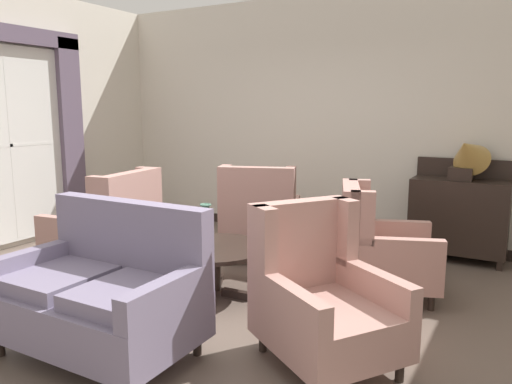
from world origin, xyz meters
The scene contains 14 objects.
ground centered at (0.00, 0.00, 0.00)m, with size 9.06×9.06×0.00m, color brown.
wall_back centered at (0.00, 2.74, 1.54)m, with size 6.63×0.08×3.07m, color silver.
wall_left centered at (-3.24, 0.82, 1.54)m, with size 0.08×3.83×3.07m, color silver.
baseboard_back centered at (0.00, 2.68, 0.06)m, with size 6.47×0.03×0.12m, color black.
window_with_curtains centered at (-3.14, 0.40, 1.39)m, with size 0.12×2.02×2.60m.
coffee_table centered at (-0.19, 0.27, 0.37)m, with size 0.94×0.94×0.45m.
porcelain_vase centered at (-0.24, 0.22, 0.61)m, with size 0.14×0.14×0.39m.
settee centered at (-0.25, -0.99, 0.42)m, with size 1.37×0.83×1.02m.
armchair_beside_settee centered at (1.09, 0.99, 0.43)m, with size 1.04×1.00×1.00m.
armchair_foreground_right centered at (-1.45, 0.24, 0.43)m, with size 1.01×0.96×1.06m.
armchair_far_left centered at (-0.35, 1.39, 0.45)m, with size 1.02×1.02×1.06m.
armchair_back_corner centered at (1.08, -0.36, 0.43)m, with size 1.14×1.11×1.04m.
sideboard centered at (1.57, 2.44, 0.51)m, with size 1.00×0.44×1.11m.
gramophone centered at (1.62, 2.35, 1.18)m, with size 0.49×0.58×0.57m.
Camera 1 is at (2.23, -3.26, 1.67)m, focal length 34.63 mm.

